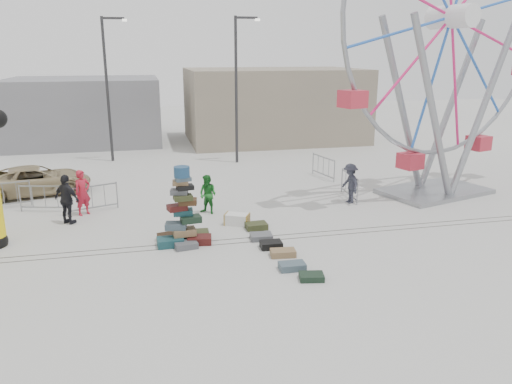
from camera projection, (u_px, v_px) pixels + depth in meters
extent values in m
plane|color=#9E9E99|center=(221.00, 252.00, 15.90)|extent=(90.00, 90.00, 0.00)
cube|color=#47443F|center=(218.00, 245.00, 16.46)|extent=(40.00, 0.04, 0.01)
cube|color=#47443F|center=(216.00, 240.00, 16.83)|extent=(40.00, 0.04, 0.01)
cube|color=gray|center=(273.00, 105.00, 35.48)|extent=(12.00, 8.00, 5.00)
cube|color=gray|center=(85.00, 110.00, 34.65)|extent=(10.00, 8.00, 4.40)
cylinder|color=#2D2D30|center=(236.00, 92.00, 27.65)|extent=(0.16, 0.16, 8.00)
cube|color=#2D2D30|center=(246.00, 18.00, 26.72)|extent=(1.20, 0.15, 0.12)
cube|color=silver|center=(257.00, 20.00, 26.88)|extent=(0.25, 0.25, 0.12)
cylinder|color=#2D2D30|center=(107.00, 91.00, 28.03)|extent=(0.16, 0.16, 8.00)
cube|color=#2D2D30|center=(113.00, 18.00, 27.10)|extent=(1.20, 0.15, 0.12)
cube|color=silver|center=(125.00, 20.00, 27.25)|extent=(0.25, 0.25, 0.12)
cube|color=#18444A|center=(170.00, 242.00, 16.33)|extent=(0.88, 0.63, 0.28)
cube|color=#4A1513|center=(199.00, 240.00, 16.55)|extent=(0.86, 0.65, 0.25)
cube|color=#452B16|center=(169.00, 237.00, 16.84)|extent=(0.83, 0.66, 0.23)
cube|color=#363B1D|center=(198.00, 234.00, 17.04)|extent=(0.80, 0.58, 0.25)
cube|color=#57595E|center=(186.00, 245.00, 16.15)|extent=(0.79, 0.60, 0.21)
cube|color=black|center=(183.00, 234.00, 17.14)|extent=(0.74, 0.54, 0.23)
cube|color=olive|center=(184.00, 232.00, 16.52)|extent=(0.79, 0.58, 0.23)
cube|color=#455963|center=(176.00, 226.00, 16.43)|extent=(0.75, 0.58, 0.21)
cube|color=black|center=(191.00, 219.00, 16.43)|extent=(0.71, 0.53, 0.21)
cube|color=#18444A|center=(183.00, 212.00, 16.49)|extent=(0.66, 0.45, 0.19)
cube|color=#4A1513|center=(177.00, 207.00, 16.35)|extent=(0.70, 0.56, 0.19)
cube|color=#452B16|center=(188.00, 202.00, 16.33)|extent=(0.64, 0.49, 0.19)
cube|color=#363B1D|center=(183.00, 198.00, 16.14)|extent=(0.63, 0.47, 0.17)
cube|color=#57595E|center=(179.00, 192.00, 16.20)|extent=(0.62, 0.49, 0.17)
cube|color=black|center=(185.00, 187.00, 16.12)|extent=(0.58, 0.43, 0.15)
cube|color=olive|center=(180.00, 183.00, 16.10)|extent=(0.53, 0.38, 0.15)
cube|color=#455963|center=(183.00, 179.00, 16.00)|extent=(0.54, 0.40, 0.13)
cylinder|color=navy|center=(182.00, 172.00, 15.96)|extent=(0.51, 0.51, 0.34)
cube|color=gray|center=(434.00, 191.00, 22.44)|extent=(5.30, 4.02, 0.19)
cylinder|color=gray|center=(433.00, 113.00, 20.03)|extent=(3.22, 1.19, 7.63)
cylinder|color=gray|center=(483.00, 109.00, 21.44)|extent=(3.22, 1.19, 7.63)
cylinder|color=gray|center=(402.00, 109.00, 21.45)|extent=(3.22, 1.19, 7.63)
cylinder|color=gray|center=(451.00, 106.00, 22.86)|extent=(3.22, 1.19, 7.63)
cylinder|color=white|center=(452.00, 17.00, 20.42)|extent=(1.48, 2.25, 0.94)
torus|color=gray|center=(452.00, 17.00, 20.42)|extent=(11.07, 3.39, 11.47)
cube|color=#B62738|center=(437.00, 163.00, 22.08)|extent=(1.05, 1.05, 0.66)
cube|color=silver|center=(237.00, 219.00, 18.33)|extent=(1.01, 0.84, 0.41)
cube|color=#363B1D|center=(256.00, 226.00, 17.89)|extent=(0.78, 0.58, 0.23)
cube|color=#57595E|center=(261.00, 237.00, 16.92)|extent=(0.76, 0.61, 0.19)
cube|color=black|center=(271.00, 245.00, 16.15)|extent=(0.71, 0.50, 0.23)
cube|color=olive|center=(283.00, 253.00, 15.52)|extent=(0.81, 0.52, 0.21)
cube|color=#455963|center=(292.00, 266.00, 14.56)|extent=(0.77, 0.49, 0.21)
cube|color=black|center=(312.00, 277.00, 13.92)|extent=(0.76, 0.60, 0.17)
imported|color=#B81A2F|center=(83.00, 193.00, 19.29)|extent=(0.78, 0.72, 1.78)
imported|color=#196620|center=(208.00, 195.00, 19.45)|extent=(0.95, 0.94, 1.54)
imported|color=black|center=(67.00, 199.00, 18.25)|extent=(1.14, 1.02, 1.86)
imported|color=#252732|center=(350.00, 183.00, 20.83)|extent=(0.73, 1.14, 1.68)
imported|color=tan|center=(36.00, 180.00, 22.14)|extent=(4.95, 3.06, 1.28)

